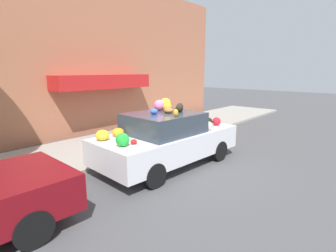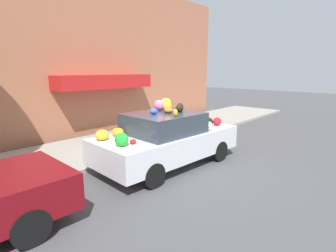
% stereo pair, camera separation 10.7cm
% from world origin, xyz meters
% --- Properties ---
extents(ground_plane, '(60.00, 60.00, 0.00)m').
position_xyz_m(ground_plane, '(0.00, 0.00, 0.00)').
color(ground_plane, '#4C4C4F').
extents(sidewalk_curb, '(24.00, 3.20, 0.11)m').
position_xyz_m(sidewalk_curb, '(0.00, 2.70, 0.05)').
color(sidewalk_curb, '#9E998E').
rests_on(sidewalk_curb, ground).
extents(building_facade, '(18.00, 1.20, 6.37)m').
position_xyz_m(building_facade, '(0.06, 4.92, 3.13)').
color(building_facade, '#B26B4C').
rests_on(building_facade, ground).
extents(fire_hydrant, '(0.20, 0.20, 0.70)m').
position_xyz_m(fire_hydrant, '(-0.36, 1.48, 0.45)').
color(fire_hydrant, gold).
rests_on(fire_hydrant, sidewalk_curb).
extents(art_car, '(4.29, 2.06, 1.81)m').
position_xyz_m(art_car, '(-0.04, -0.04, 0.78)').
color(art_car, silver).
rests_on(art_car, ground).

